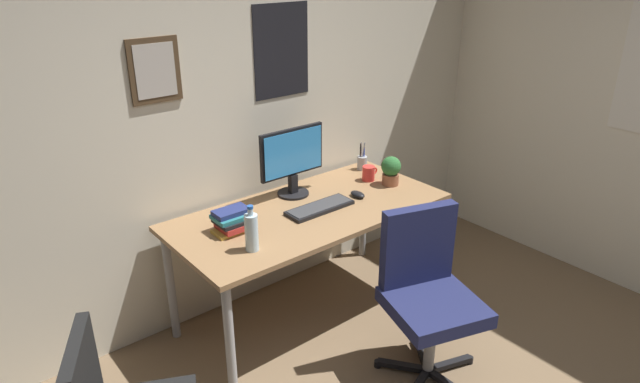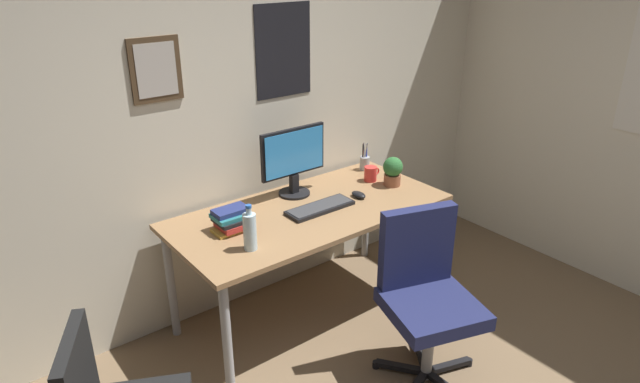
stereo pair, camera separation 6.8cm
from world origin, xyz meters
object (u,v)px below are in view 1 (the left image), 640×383
(book_stack_left, at_px, (232,221))
(monitor, at_px, (292,159))
(water_bottle, at_px, (251,232))
(keyboard, at_px, (320,208))
(potted_plant, at_px, (391,170))
(pen_cup, at_px, (362,162))
(coffee_mug_near, at_px, (369,173))
(office_chair, at_px, (427,288))
(computer_mouse, at_px, (358,194))

(book_stack_left, bearing_deg, monitor, 18.42)
(water_bottle, bearing_deg, keyboard, 14.93)
(keyboard, height_order, water_bottle, water_bottle)
(potted_plant, relative_size, pen_cup, 0.98)
(monitor, relative_size, water_bottle, 1.82)
(coffee_mug_near, bearing_deg, office_chair, -115.22)
(coffee_mug_near, relative_size, pen_cup, 0.61)
(keyboard, bearing_deg, computer_mouse, -1.78)
(keyboard, xyz_separation_m, computer_mouse, (0.30, -0.01, 0.01))
(computer_mouse, bearing_deg, potted_plant, 2.28)
(keyboard, distance_m, pen_cup, 0.73)
(water_bottle, bearing_deg, potted_plant, 7.56)
(keyboard, height_order, computer_mouse, computer_mouse)
(potted_plant, distance_m, book_stack_left, 1.16)
(computer_mouse, relative_size, pen_cup, 0.55)
(potted_plant, xyz_separation_m, book_stack_left, (-1.15, 0.09, -0.04))
(water_bottle, bearing_deg, coffee_mug_near, 15.03)
(office_chair, bearing_deg, monitor, 96.19)
(coffee_mug_near, bearing_deg, book_stack_left, -177.29)
(office_chair, relative_size, potted_plant, 4.87)
(water_bottle, xyz_separation_m, potted_plant, (1.18, 0.16, -0.00))
(potted_plant, distance_m, pen_cup, 0.33)
(keyboard, bearing_deg, office_chair, -80.75)
(computer_mouse, bearing_deg, book_stack_left, 172.92)
(coffee_mug_near, bearing_deg, pen_cup, 59.23)
(coffee_mug_near, distance_m, book_stack_left, 1.10)
(office_chair, relative_size, pen_cup, 4.75)
(water_bottle, distance_m, coffee_mug_near, 1.17)
(office_chair, bearing_deg, coffee_mug_near, 64.78)
(coffee_mug_near, height_order, pen_cup, pen_cup)
(office_chair, xyz_separation_m, potted_plant, (0.48, 0.76, 0.33))
(keyboard, relative_size, potted_plant, 2.21)
(office_chair, xyz_separation_m, keyboard, (-0.12, 0.75, 0.24))
(keyboard, xyz_separation_m, pen_cup, (0.65, 0.32, 0.04))
(keyboard, distance_m, water_bottle, 0.61)
(keyboard, bearing_deg, coffee_mug_near, 15.14)
(monitor, distance_m, keyboard, 0.36)
(water_bottle, relative_size, potted_plant, 1.29)
(computer_mouse, distance_m, coffee_mug_near, 0.29)
(water_bottle, distance_m, book_stack_left, 0.26)
(water_bottle, height_order, coffee_mug_near, water_bottle)
(computer_mouse, distance_m, potted_plant, 0.32)
(keyboard, height_order, coffee_mug_near, coffee_mug_near)
(book_stack_left, bearing_deg, coffee_mug_near, 2.71)
(water_bottle, bearing_deg, office_chair, -40.52)
(coffee_mug_near, bearing_deg, monitor, 165.96)
(water_bottle, height_order, book_stack_left, water_bottle)
(office_chair, relative_size, computer_mouse, 8.64)
(computer_mouse, distance_m, pen_cup, 0.49)
(coffee_mug_near, relative_size, book_stack_left, 0.58)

